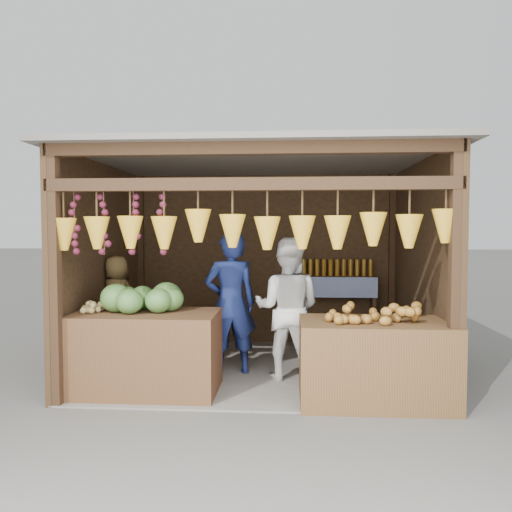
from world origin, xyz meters
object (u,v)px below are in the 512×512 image
Objects in this scene: counter_right at (375,362)px; woman_standing at (287,308)px; counter_left at (146,353)px; vendor_seated at (117,299)px; man_standing at (231,304)px.

woman_standing reaches higher than counter_right.
counter_left is 1.38× the size of vendor_seated.
counter_right is at bearing 151.52° from woman_standing.
counter_left is at bearing 33.65° from woman_standing.
counter_right is 1.25m from woman_standing.
vendor_seated reaches higher than counter_right.
counter_left is 0.92× the size of woman_standing.
vendor_seated is (-0.67, 1.00, 0.44)m from counter_left.
woman_standing is at bearing 153.38° from man_standing.
man_standing is (-1.59, 0.89, 0.45)m from counter_right.
vendor_seated is (-3.09, 1.13, 0.46)m from counter_right.
vendor_seated is at bearing -24.83° from man_standing.
counter_left is 2.42m from counter_right.
counter_right is 0.88× the size of man_standing.
counter_right is (2.42, -0.13, -0.02)m from counter_left.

